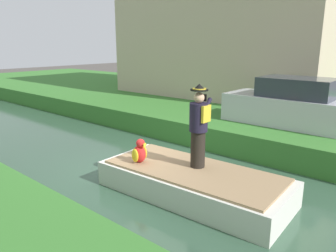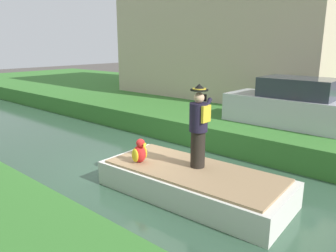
% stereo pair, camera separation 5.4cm
% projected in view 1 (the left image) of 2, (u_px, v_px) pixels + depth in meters
% --- Properties ---
extents(ground_plane, '(80.00, 80.00, 0.00)m').
position_uv_depth(ground_plane, '(132.00, 176.00, 8.52)').
color(ground_plane, '#4C4742').
extents(canal_water, '(5.41, 48.00, 0.10)m').
position_uv_depth(canal_water, '(132.00, 174.00, 8.50)').
color(canal_water, '#33513D').
rests_on(canal_water, ground).
extents(grass_bank_far, '(11.30, 48.00, 0.85)m').
position_uv_depth(grass_bank_far, '(268.00, 111.00, 14.58)').
color(grass_bank_far, '#38752D').
rests_on(grass_bank_far, ground).
extents(boat, '(1.99, 4.28, 0.61)m').
position_uv_depth(boat, '(193.00, 182.00, 7.19)').
color(boat, silver).
rests_on(boat, canal_water).
extents(person_pirate, '(0.61, 0.42, 1.85)m').
position_uv_depth(person_pirate, '(199.00, 126.00, 7.04)').
color(person_pirate, black).
rests_on(person_pirate, boat).
extents(parrot_plush, '(0.36, 0.35, 0.57)m').
position_uv_depth(parrot_plush, '(140.00, 152.00, 7.46)').
color(parrot_plush, red).
rests_on(parrot_plush, boat).
extents(parked_car_silver, '(1.74, 4.02, 1.50)m').
position_uv_depth(parked_car_silver, '(291.00, 105.00, 10.33)').
color(parked_car_silver, '#B7B7BC').
rests_on(parked_car_silver, grass_bank_far).
extents(building_row, '(6.74, 10.46, 8.66)m').
position_uv_depth(building_row, '(235.00, 6.00, 16.28)').
color(building_row, '#BCA88E').
rests_on(building_row, grass_bank_far).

